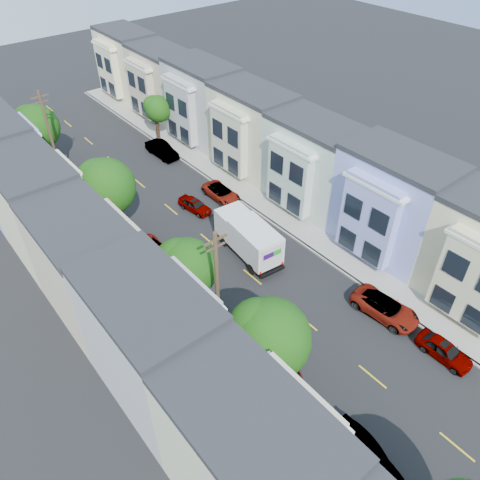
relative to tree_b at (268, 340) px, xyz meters
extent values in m
plane|color=black|center=(6.30, 2.63, -5.47)|extent=(160.00, 160.00, 0.00)
cube|color=black|center=(6.30, 17.63, -5.46)|extent=(12.00, 70.00, 0.02)
cube|color=gray|center=(0.25, 17.63, -5.40)|extent=(0.30, 70.00, 0.15)
cube|color=gray|center=(12.35, 17.63, -5.40)|extent=(0.30, 70.00, 0.15)
cube|color=gray|center=(-1.05, 17.63, -5.40)|extent=(2.60, 70.00, 0.15)
cube|color=gray|center=(13.65, 17.63, -5.40)|extent=(2.60, 70.00, 0.15)
cube|color=gold|center=(6.30, 17.63, -5.47)|extent=(0.12, 70.00, 0.01)
cube|color=silver|center=(-4.85, 17.63, -5.47)|extent=(5.00, 70.00, 8.50)
cube|color=silver|center=(17.45, 17.63, -5.47)|extent=(5.00, 70.00, 8.50)
cylinder|color=black|center=(-0.30, 0.00, -3.55)|extent=(0.44, 0.44, 3.85)
sphere|color=#1C5712|center=(0.00, 0.00, 0.03)|extent=(4.70, 4.70, 4.70)
cylinder|color=black|center=(-0.30, 8.09, -3.70)|extent=(0.44, 0.44, 3.54)
sphere|color=#1C5712|center=(0.00, 8.09, -0.49)|extent=(4.13, 4.13, 4.13)
cylinder|color=black|center=(-0.30, 19.47, -3.47)|extent=(0.44, 0.44, 4.00)
sphere|color=#1C5712|center=(0.00, 19.47, 0.17)|extent=(4.70, 4.70, 4.70)
cylinder|color=black|center=(-0.30, 35.06, -3.79)|extent=(0.44, 0.44, 3.36)
sphere|color=#1C5712|center=(0.00, 35.06, -0.50)|extent=(4.60, 4.60, 4.60)
cylinder|color=black|center=(12.90, 33.54, -4.11)|extent=(0.44, 0.44, 2.74)
sphere|color=#1C5712|center=(13.20, 33.54, -1.68)|extent=(3.03, 3.03, 3.03)
cylinder|color=#42301E|center=(0.00, 4.63, -0.47)|extent=(0.26, 0.26, 10.00)
cube|color=#42301E|center=(0.00, 4.63, 4.13)|extent=(1.60, 0.12, 0.12)
cylinder|color=#42301E|center=(0.00, 30.63, -0.47)|extent=(0.26, 0.26, 10.00)
cube|color=#42301E|center=(0.00, 30.63, 4.13)|extent=(1.60, 0.12, 0.12)
cube|color=silver|center=(7.91, 10.07, -3.51)|extent=(2.53, 4.53, 2.48)
cube|color=silver|center=(7.91, 13.39, -3.61)|extent=(2.53, 2.11, 2.28)
cube|color=black|center=(7.91, 11.02, -4.87)|extent=(2.33, 6.51, 0.25)
cube|color=#2D0A51|center=(7.54, 7.81, -3.21)|extent=(0.95, 0.04, 0.46)
cube|color=#198C1E|center=(8.38, 7.81, -3.21)|extent=(0.74, 0.04, 0.46)
cylinder|color=black|center=(6.77, 8.83, -5.00)|extent=(0.30, 0.95, 0.95)
cylinder|color=black|center=(9.05, 8.83, -5.00)|extent=(0.30, 0.95, 0.95)
cylinder|color=black|center=(6.77, 13.08, -5.00)|extent=(0.30, 0.95, 0.95)
cylinder|color=black|center=(9.05, 13.08, -5.00)|extent=(0.30, 0.95, 0.95)
imported|color=black|center=(8.01, 19.04, -4.86)|extent=(2.02, 3.94, 1.22)
imported|color=#0D193E|center=(1.40, -6.50, -4.71)|extent=(2.02, 4.69, 1.52)
imported|color=#AFB8C3|center=(1.40, 1.44, -4.75)|extent=(2.41, 5.23, 1.45)
imported|color=maroon|center=(1.40, 14.97, -4.72)|extent=(3.00, 5.64, 1.51)
imported|color=#464D4F|center=(11.20, -5.30, -4.83)|extent=(1.55, 4.00, 1.29)
imported|color=silver|center=(11.20, -0.48, -4.78)|extent=(2.76, 5.20, 1.39)
imported|color=black|center=(11.20, 19.06, -4.86)|extent=(2.10, 4.46, 1.23)
imported|color=black|center=(11.20, 30.01, -4.72)|extent=(1.80, 4.61, 1.52)
camera|label=1|loc=(-11.58, -11.74, 20.50)|focal=35.00mm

